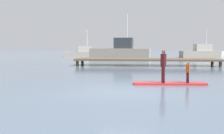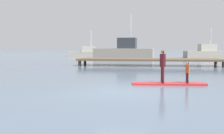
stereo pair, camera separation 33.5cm
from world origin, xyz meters
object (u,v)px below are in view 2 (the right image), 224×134
object	(u,v)px
paddleboard_near	(169,84)
paddler_adult	(163,64)
paddler_child_solo	(187,71)
motor_boat_small_navy	(86,52)
trawler_grey_distant	(205,53)
fishing_boat_white_large	(124,52)

from	to	relation	value
paddleboard_near	paddler_adult	bearing A→B (deg)	-175.84
paddler_adult	paddler_child_solo	xyz separation A→B (m)	(1.23, 0.06, -0.36)
motor_boat_small_navy	paddler_adult	bearing A→B (deg)	-71.33
motor_boat_small_navy	trawler_grey_distant	world-z (taller)	trawler_grey_distant
paddleboard_near	paddler_child_solo	bearing A→B (deg)	2.36
paddler_child_solo	fishing_boat_white_large	distance (m)	24.48
paddler_adult	motor_boat_small_navy	world-z (taller)	motor_boat_small_navy
fishing_boat_white_large	trawler_grey_distant	bearing A→B (deg)	23.27
paddler_child_solo	motor_boat_small_navy	bearing A→B (deg)	110.64
paddler_adult	trawler_grey_distant	world-z (taller)	trawler_grey_distant
motor_boat_small_navy	trawler_grey_distant	xyz separation A→B (m)	(20.41, -2.63, 0.12)
paddler_child_solo	motor_boat_small_navy	distance (m)	34.43
fishing_boat_white_large	trawler_grey_distant	xyz separation A→B (m)	(12.93, 5.56, -0.22)
paddleboard_near	paddler_child_solo	xyz separation A→B (m)	(0.89, 0.04, 0.65)
paddler_adult	motor_boat_small_navy	size ratio (longest dim) A/B	0.26
paddleboard_near	paddler_child_solo	world-z (taller)	paddler_child_solo
paddler_adult	paddler_child_solo	distance (m)	1.28
paddleboard_near	trawler_grey_distant	xyz separation A→B (m)	(9.16, 29.63, 0.78)
trawler_grey_distant	paddler_adult	bearing A→B (deg)	-107.76
paddleboard_near	motor_boat_small_navy	world-z (taller)	motor_boat_small_navy
paddler_adult	motor_boat_small_navy	distance (m)	34.08
paddler_child_solo	trawler_grey_distant	size ratio (longest dim) A/B	0.16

